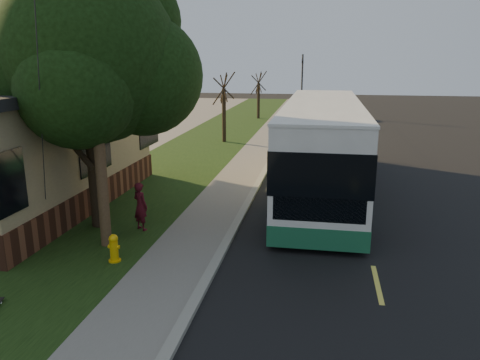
% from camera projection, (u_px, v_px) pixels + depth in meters
% --- Properties ---
extents(ground, '(120.00, 120.00, 0.00)m').
position_uv_depth(ground, '(212.00, 271.00, 11.71)').
color(ground, black).
rests_on(ground, ground).
extents(road, '(8.00, 80.00, 0.01)m').
position_uv_depth(road, '(353.00, 179.00, 20.56)').
color(road, black).
rests_on(road, ground).
extents(curb, '(0.25, 80.00, 0.12)m').
position_uv_depth(curb, '(263.00, 174.00, 21.22)').
color(curb, gray).
rests_on(curb, ground).
extents(sidewalk, '(2.00, 80.00, 0.08)m').
position_uv_depth(sidewalk, '(242.00, 174.00, 21.40)').
color(sidewalk, slate).
rests_on(sidewalk, ground).
extents(grass_verge, '(5.00, 80.00, 0.07)m').
position_uv_depth(grass_verge, '(168.00, 171.00, 21.99)').
color(grass_verge, black).
rests_on(grass_verge, ground).
extents(fire_hydrant, '(0.32, 0.32, 0.74)m').
position_uv_depth(fire_hydrant, '(114.00, 248.00, 12.04)').
color(fire_hydrant, yellow).
rests_on(fire_hydrant, grass_verge).
extents(utility_pole, '(2.86, 3.21, 9.07)m').
position_uv_depth(utility_pole, '(94.00, 80.00, 12.04)').
color(utility_pole, '#473321').
rests_on(utility_pole, ground).
extents(leafy_tree, '(6.30, 6.00, 7.80)m').
position_uv_depth(leafy_tree, '(92.00, 58.00, 13.63)').
color(leafy_tree, black).
rests_on(leafy_tree, grass_verge).
extents(bare_tree_near, '(1.38, 1.21, 4.31)m').
position_uv_depth(bare_tree_near, '(224.00, 108.00, 28.90)').
color(bare_tree_near, black).
rests_on(bare_tree_near, grass_verge).
extents(bare_tree_far, '(1.38, 1.21, 4.03)m').
position_uv_depth(bare_tree_far, '(258.00, 96.00, 40.29)').
color(bare_tree_far, black).
rests_on(bare_tree_far, grass_verge).
extents(traffic_signal, '(0.18, 0.22, 5.50)m').
position_uv_depth(traffic_signal, '(302.00, 80.00, 43.21)').
color(traffic_signal, '#2D2D30').
rests_on(traffic_signal, ground).
extents(transit_bus, '(3.03, 13.15, 3.55)m').
position_uv_depth(transit_bus, '(322.00, 144.00, 18.32)').
color(transit_bus, silver).
rests_on(transit_bus, ground).
extents(skateboarder, '(0.65, 0.58, 1.50)m').
position_uv_depth(skateboarder, '(140.00, 206.00, 14.19)').
color(skateboarder, '#470E17').
rests_on(skateboarder, grass_verge).
extents(dumpster, '(1.73, 1.54, 1.28)m').
position_uv_depth(dumpster, '(72.00, 155.00, 22.22)').
color(dumpster, black).
rests_on(dumpster, building_lot).
extents(distant_car, '(2.05, 4.76, 1.60)m').
position_uv_depth(distant_car, '(335.00, 110.00, 40.78)').
color(distant_car, black).
rests_on(distant_car, ground).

